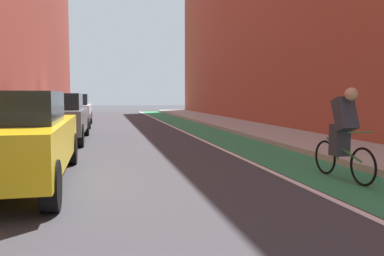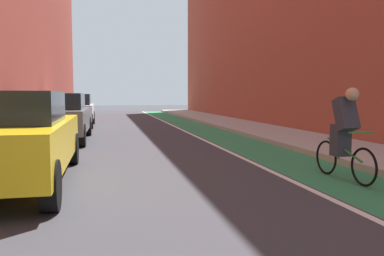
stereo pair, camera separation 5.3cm
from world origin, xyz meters
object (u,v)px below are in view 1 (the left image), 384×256
parked_sedan_yellow_cab (7,137)px  cyclist_mid (343,134)px  parked_sedan_gray (54,117)px  parked_sedan_white (71,110)px

parked_sedan_yellow_cab → cyclist_mid: 5.65m
parked_sedan_yellow_cab → parked_sedan_gray: size_ratio=1.06×
parked_sedan_gray → parked_sedan_yellow_cab: bearing=-90.0°
parked_sedan_gray → cyclist_mid: size_ratio=2.68×
parked_sedan_yellow_cab → parked_sedan_white: size_ratio=1.10×
parked_sedan_white → parked_sedan_yellow_cab: bearing=-90.0°
parked_sedan_yellow_cab → parked_sedan_gray: (-0.00, 6.43, -0.00)m
parked_sedan_yellow_cab → parked_sedan_white: bearing=90.0°
parked_sedan_yellow_cab → parked_sedan_white: same height
parked_sedan_gray → cyclist_mid: bearing=-52.1°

